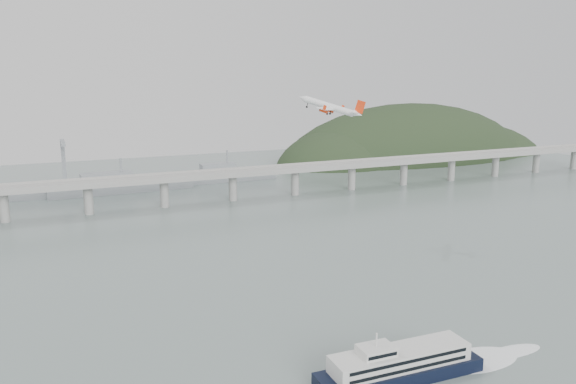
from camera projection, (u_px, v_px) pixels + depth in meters
name	position (u px, v px, depth m)	size (l,w,h in m)	color
ground	(343.00, 306.00, 224.53)	(900.00, 900.00, 0.00)	slate
bridge	(204.00, 179.00, 399.45)	(800.00, 22.00, 23.90)	gray
headland	(419.00, 173.00, 638.32)	(365.00, 155.00, 156.00)	#1E2E1A
ferry	(400.00, 365.00, 169.93)	(87.43, 16.16, 16.49)	black
airliner	(331.00, 107.00, 283.62)	(28.03, 28.57, 11.98)	white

